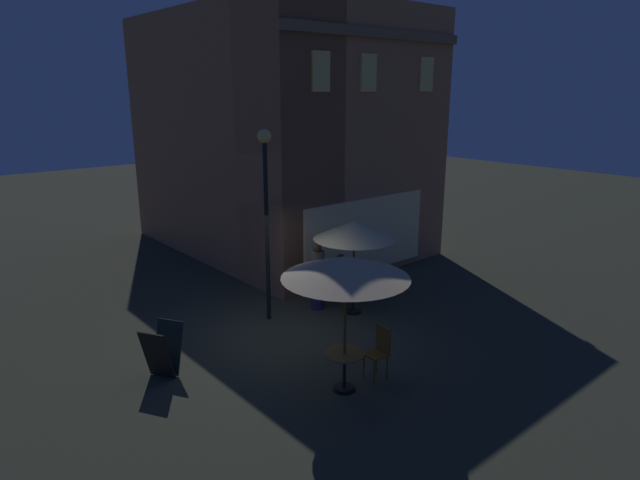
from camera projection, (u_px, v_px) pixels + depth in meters
The scene contains 12 objects.
ground_plane at pixel (282, 336), 11.94m from camera, with size 60.00×60.00×0.00m, color #34372A.
cafe_building at pixel (274, 140), 16.31m from camera, with size 6.40×9.04×7.51m.
street_lamp_near_corner at pixel (266, 194), 12.04m from camera, with size 0.31×0.31×4.40m.
menu_sandwich_board at pixel (163, 351), 10.14m from camera, with size 0.86×0.81×0.99m.
cafe_table_0 at pixel (353, 291), 13.06m from camera, with size 0.73×0.73×0.75m.
cafe_table_1 at pixel (344, 363), 9.66m from camera, with size 0.71×0.71×0.72m.
patio_umbrella_0 at pixel (354, 230), 12.66m from camera, with size 1.91×1.91×2.28m.
patio_umbrella_1 at pixel (346, 268), 9.18m from camera, with size 2.21×2.21×2.51m.
cafe_chair_0 at pixel (339, 281), 13.77m from camera, with size 0.52×0.52×0.89m.
cafe_chair_1 at pixel (380, 348), 10.07m from camera, with size 0.42×0.42×1.00m.
patron_seated_0 at pixel (341, 276), 13.60m from camera, with size 0.42×0.52×1.28m.
patron_standing_1 at pixel (317, 276), 13.21m from camera, with size 0.36×0.36×1.68m.
Camera 1 is at (-6.47, -8.87, 5.21)m, focal length 30.61 mm.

